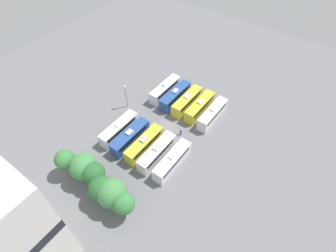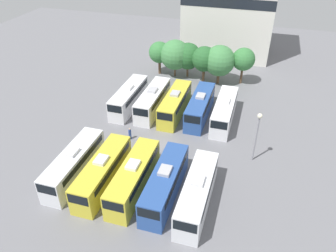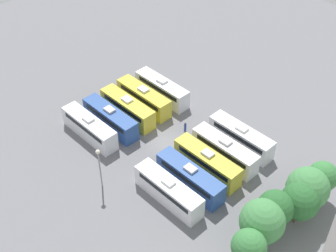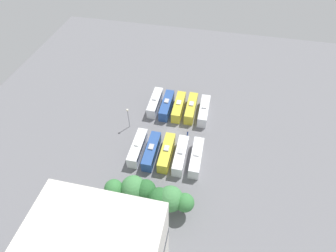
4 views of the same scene
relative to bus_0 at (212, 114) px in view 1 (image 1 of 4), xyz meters
The scene contains 19 objects.
ground_plane 11.06m from the bus_0, 48.81° to the left, with size 115.45×115.45×0.00m, color slate.
bus_0 is the anchor object (origin of this frame).
bus_1 3.70m from the bus_0, ahead, with size 2.52×10.29×3.55m.
bus_2 7.22m from the bus_0, ahead, with size 2.52×10.29×3.55m.
bus_3 10.70m from the bus_0, ahead, with size 2.52×10.29×3.55m.
bus_4 14.25m from the bus_0, ahead, with size 2.52×10.29×3.55m.
bus_5 16.35m from the bus_0, 90.41° to the left, with size 2.52×10.29×3.55m.
bus_6 16.94m from the bus_0, 77.49° to the left, with size 2.52×10.29×3.55m.
bus_7 17.92m from the bus_0, 66.47° to the left, with size 2.52×10.29×3.55m.
bus_8 19.98m from the bus_0, 57.14° to the left, with size 2.52×10.29×3.55m.
bus_9 21.90m from the bus_0, 48.76° to the left, with size 2.52×10.29×3.55m.
worker_person 9.07m from the bus_0, 69.13° to the left, with size 0.36×0.36×1.69m.
light_pole 21.21m from the bus_0, 24.32° to the left, with size 0.60×0.60×6.59m.
tree_0 29.64m from the bus_0, 89.00° to the left, with size 3.85×3.85×6.03m.
tree_1 29.62m from the bus_0, 83.16° to the left, with size 5.32×5.32×6.71m.
tree_2 30.39m from the bus_0, 79.05° to the left, with size 4.70×4.70×6.24m.
tree_3 29.97m from the bus_0, 72.55° to the left, with size 4.33×4.33×6.39m.
tree_4 30.95m from the bus_0, 67.99° to the left, with size 5.27×5.27×6.80m.
tree_5 33.61m from the bus_0, 62.58° to the left, with size 3.89×3.89×6.39m.
Camera 1 is at (-24.30, 32.64, 45.73)m, focal length 28.00 mm.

